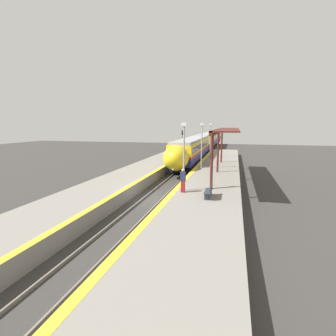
{
  "coord_description": "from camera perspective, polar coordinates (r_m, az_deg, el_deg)",
  "views": [
    {
      "loc": [
        5.89,
        -18.51,
        5.68
      ],
      "look_at": [
        0.58,
        2.33,
        2.08
      ],
      "focal_mm": 28.0,
      "sensor_mm": 36.0,
      "label": 1
    }
  ],
  "objects": [
    {
      "name": "rail_left",
      "position": [
        20.44,
        -5.17,
        -6.45
      ],
      "size": [
        0.08,
        90.0,
        0.15
      ],
      "primitive_type": "cube",
      "color": "slate",
      "rests_on": "ground_plane"
    },
    {
      "name": "lamppost_mid",
      "position": [
        28.33,
        7.34,
        5.56
      ],
      "size": [
        0.36,
        0.2,
        4.82
      ],
      "color": "#9E9EA3",
      "rests_on": "platform_right"
    },
    {
      "name": "platform_right",
      "position": [
        19.31,
        8.34,
        -6.19
      ],
      "size": [
        4.8,
        64.0,
        0.98
      ],
      "color": "gray",
      "rests_on": "ground_plane"
    },
    {
      "name": "train",
      "position": [
        57.02,
        8.4,
        5.83
      ],
      "size": [
        2.78,
        63.78,
        3.71
      ],
      "color": "black",
      "rests_on": "ground_plane"
    },
    {
      "name": "platform_left",
      "position": [
        21.53,
        -13.0,
        -4.69
      ],
      "size": [
        4.34,
        64.0,
        0.98
      ],
      "color": "gray",
      "rests_on": "ground_plane"
    },
    {
      "name": "rail_right",
      "position": [
        20.02,
        -1.26,
        -6.76
      ],
      "size": [
        0.08,
        90.0,
        0.15
      ],
      "primitive_type": "cube",
      "color": "slate",
      "rests_on": "ground_plane"
    },
    {
      "name": "platform_bench",
      "position": [
        17.2,
        9.02,
        -4.85
      ],
      "size": [
        0.44,
        1.65,
        0.89
      ],
      "color": "#2D333D",
      "rests_on": "platform_right"
    },
    {
      "name": "ground_plane",
      "position": [
        20.24,
        -3.23,
        -6.81
      ],
      "size": [
        120.0,
        120.0,
        0.0
      ],
      "primitive_type": "plane",
      "color": "#383533"
    },
    {
      "name": "lamppost_far",
      "position": [
        38.31,
        9.2,
        6.52
      ],
      "size": [
        0.36,
        0.2,
        4.82
      ],
      "color": "#9E9EA3",
      "rests_on": "platform_right"
    },
    {
      "name": "person_waiting",
      "position": [
        18.24,
        3.27,
        -2.64
      ],
      "size": [
        0.36,
        0.22,
        1.68
      ],
      "color": "maroon",
      "rests_on": "platform_right"
    },
    {
      "name": "lamppost_near",
      "position": [
        18.42,
        3.47,
        3.53
      ],
      "size": [
        0.36,
        0.2,
        4.82
      ],
      "color": "#9E9EA3",
      "rests_on": "platform_right"
    },
    {
      "name": "railway_signal",
      "position": [
        43.93,
        3.16,
        5.8
      ],
      "size": [
        0.28,
        0.28,
        4.71
      ],
      "color": "#59595E",
      "rests_on": "ground_plane"
    },
    {
      "name": "station_canopy",
      "position": [
        26.1,
        12.22,
        7.7
      ],
      "size": [
        2.02,
        17.11,
        4.27
      ],
      "color": "#511E19",
      "rests_on": "platform_right"
    }
  ]
}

